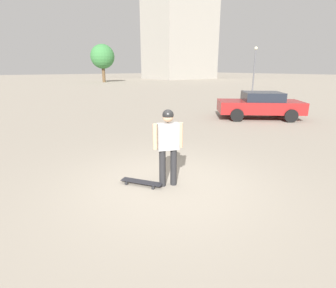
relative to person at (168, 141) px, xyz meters
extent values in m
plane|color=gray|center=(0.00, 0.00, -1.00)|extent=(220.00, 220.00, 0.00)
cylinder|color=#262628|center=(0.11, -0.05, -0.59)|extent=(0.14, 0.14, 0.82)
cylinder|color=#262628|center=(-0.11, 0.05, -0.59)|extent=(0.14, 0.14, 0.82)
cube|color=#999999|center=(0.00, 0.00, 0.10)|extent=(0.49, 0.35, 0.56)
cylinder|color=tan|center=(0.25, -0.10, 0.11)|extent=(0.10, 0.10, 0.53)
cylinder|color=tan|center=(-0.25, 0.10, 0.11)|extent=(0.10, 0.10, 0.53)
sphere|color=tan|center=(0.00, 0.00, 0.51)|extent=(0.22, 0.22, 0.22)
sphere|color=black|center=(0.00, 0.00, 0.55)|extent=(0.23, 0.23, 0.23)
cube|color=#232328|center=(0.46, -0.34, -0.92)|extent=(0.68, 0.90, 0.01)
cylinder|color=#262628|center=(0.74, -0.55, -0.97)|extent=(0.06, 0.07, 0.07)
cylinder|color=#262628|center=(0.55, -0.67, -0.97)|extent=(0.06, 0.07, 0.07)
cylinder|color=#262628|center=(0.38, -0.01, -0.97)|extent=(0.06, 0.07, 0.07)
cylinder|color=#262628|center=(0.19, -0.14, -0.97)|extent=(0.06, 0.07, 0.07)
cube|color=maroon|center=(-8.38, -3.66, -0.40)|extent=(4.26, 4.01, 0.58)
cube|color=#1E232D|center=(-8.45, -3.59, 0.10)|extent=(2.45, 2.43, 0.43)
cylinder|color=black|center=(-6.83, -3.77, -0.69)|extent=(0.60, 0.55, 0.62)
cylinder|color=black|center=(-8.02, -5.17, -0.69)|extent=(0.60, 0.55, 0.62)
cylinder|color=black|center=(-8.73, -2.15, -0.69)|extent=(0.60, 0.55, 0.62)
cylinder|color=black|center=(-9.92, -3.55, -0.69)|extent=(0.60, 0.55, 0.62)
cube|color=#9E998E|center=(-37.60, -46.78, 12.63)|extent=(14.27, 11.40, 27.27)
cylinder|color=brown|center=(-16.12, -41.38, 0.47)|extent=(0.54, 0.54, 2.94)
sphere|color=#387A3D|center=(-16.12, -41.38, 3.39)|extent=(4.14, 4.14, 4.14)
cylinder|color=#59595E|center=(-18.04, -11.22, 1.02)|extent=(0.12, 0.12, 4.05)
sphere|color=beige|center=(-18.04, -11.22, 3.17)|extent=(0.28, 0.28, 0.28)
camera|label=1|loc=(3.11, 4.24, 1.47)|focal=28.00mm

